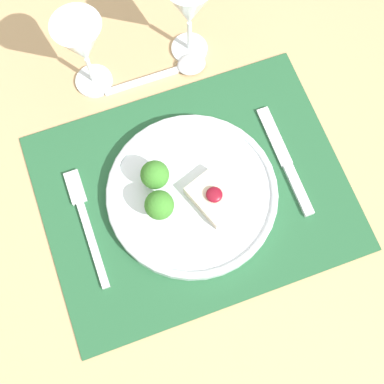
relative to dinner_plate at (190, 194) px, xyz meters
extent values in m
plane|color=#4C4742|center=(0.01, 0.00, -0.78)|extent=(8.00, 8.00, 0.00)
cube|color=tan|center=(0.01, 0.00, -0.03)|extent=(1.58, 1.30, 0.03)
cube|color=#235633|center=(0.01, 0.00, -0.02)|extent=(0.49, 0.38, 0.00)
cylinder|color=silver|center=(0.00, 0.00, -0.01)|extent=(0.27, 0.27, 0.02)
torus|color=silver|center=(0.00, 0.00, 0.00)|extent=(0.27, 0.27, 0.01)
cube|color=beige|center=(0.03, -0.02, 0.01)|extent=(0.08, 0.09, 0.02)
ellipsoid|color=maroon|center=(0.03, -0.02, 0.03)|extent=(0.03, 0.03, 0.01)
cylinder|color=#84B256|center=(-0.05, -0.01, 0.01)|extent=(0.01, 0.01, 0.02)
sphere|color=#387A28|center=(-0.05, -0.01, 0.03)|extent=(0.05, 0.05, 0.05)
cylinder|color=#84B256|center=(-0.04, 0.04, 0.01)|extent=(0.01, 0.01, 0.02)
sphere|color=#387A28|center=(-0.04, 0.04, 0.03)|extent=(0.04, 0.04, 0.04)
cube|color=silver|center=(-0.17, -0.02, -0.01)|extent=(0.01, 0.14, 0.01)
cube|color=silver|center=(-0.17, 0.08, -0.01)|extent=(0.02, 0.06, 0.01)
cube|color=silver|center=(0.17, -0.05, -0.01)|extent=(0.02, 0.09, 0.01)
cube|color=silver|center=(0.17, 0.05, -0.01)|extent=(0.02, 0.11, 0.00)
cube|color=silver|center=(-0.01, 0.23, -0.01)|extent=(0.14, 0.01, 0.01)
ellipsoid|color=silver|center=(0.08, 0.23, -0.01)|extent=(0.05, 0.04, 0.01)
cylinder|color=white|center=(0.09, 0.26, -0.02)|extent=(0.06, 0.06, 0.01)
cylinder|color=white|center=(0.09, 0.26, 0.02)|extent=(0.01, 0.01, 0.07)
cone|color=white|center=(0.09, 0.26, 0.11)|extent=(0.08, 0.08, 0.09)
cylinder|color=white|center=(-0.08, 0.26, -0.02)|extent=(0.06, 0.06, 0.01)
cylinder|color=white|center=(-0.08, 0.26, 0.02)|extent=(0.01, 0.01, 0.07)
cone|color=white|center=(-0.08, 0.26, 0.10)|extent=(0.08, 0.08, 0.09)
camera|label=1|loc=(-0.09, -0.25, 0.80)|focal=50.00mm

